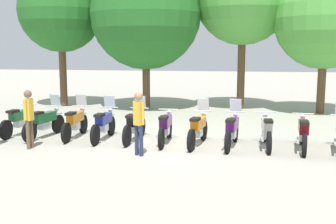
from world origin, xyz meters
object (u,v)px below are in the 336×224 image
Objects in this scene: motorcycle_2 at (75,122)px; motorcycle_5 at (165,127)px; motorcycle_3 at (104,124)px; motorcycle_9 at (303,133)px; motorcycle_1 at (45,122)px; person_1 at (29,114)px; tree_1 at (146,14)px; motorcycle_7 at (232,130)px; tree_3 at (325,18)px; person_0 at (139,118)px; tree_0 at (61,10)px; motorcycle_4 at (135,125)px; motorcycle_0 at (20,120)px; motorcycle_8 at (267,131)px; motorcycle_6 at (198,128)px.

motorcycle_2 is 3.06m from motorcycle_5.
motorcycle_3 is 6.10m from motorcycle_9.
person_1 is (0.25, -1.52, 0.49)m from motorcycle_1.
motorcycle_5 is at bearing -73.27° from tree_1.
motorcycle_2 is 7.92m from tree_1.
motorcycle_7 is 0.34× the size of tree_3.
motorcycle_1 is at bearing -105.52° from tree_1.
person_0 is (-2.50, -1.47, 0.52)m from motorcycle_7.
motorcycle_7 is at bearing -60.11° from tree_1.
motorcycle_7 is at bearing -95.00° from motorcycle_5.
motorcycle_4 is at bearing -52.89° from tree_0.
motorcycle_2 is 1.25× the size of person_0.
motorcycle_8 is (8.12, -0.51, 0.00)m from motorcycle_0.
motorcycle_0 is at bearing 93.69° from motorcycle_6.
tree_1 is at bearing 16.20° from motorcycle_5.
motorcycle_5 is 10.68m from tree_0.
motorcycle_6 is at bearing 94.05° from motorcycle_9.
person_0 reaches higher than motorcycle_7.
person_1 is at bearing 121.57° from motorcycle_4.
motorcycle_1 and motorcycle_2 have the same top height.
motorcycle_0 is 5.08m from person_0.
motorcycle_3 is at bearing -139.57° from tree_3.
motorcycle_3 is 0.32× the size of tree_0.
motorcycle_3 is 2.42m from person_0.
person_0 is at bearing -110.15° from motorcycle_0.
motorcycle_7 is (6.09, -0.35, 0.00)m from motorcycle_1.
motorcycle_1 is 5.08m from motorcycle_6.
tree_3 is at bearing -131.59° from person_1.
motorcycle_8 is 0.34× the size of tree_3.
motorcycle_7 is 1.25× the size of person_0.
person_1 reaches higher than motorcycle_3.
tree_0 is at bearing 15.22° from motorcycle_0.
motorcycle_5 is 0.34× the size of tree_3.
motorcycle_1 is 0.31× the size of tree_1.
person_0 is (-3.51, -1.54, 0.53)m from motorcycle_8.
tree_1 is at bearing 32.43° from motorcycle_6.
tree_3 is (8.93, 6.59, 3.67)m from motorcycle_2.
motorcycle_2 is at bearing 92.65° from motorcycle_7.
motorcycle_0 is 4.07m from motorcycle_4.
motorcycle_3 is 2.36m from person_1.
motorcycle_6 is 1.00× the size of motorcycle_9.
motorcycle_8 is (5.07, -0.23, -0.01)m from motorcycle_3.
motorcycle_3 is 5.08m from motorcycle_8.
person_0 reaches higher than motorcycle_6.
motorcycle_9 is at bearing -95.32° from motorcycle_2.
motorcycle_0 and motorcycle_5 have the same top height.
motorcycle_0 is 5.09m from motorcycle_5.
motorcycle_2 is 1.00× the size of motorcycle_3.
tree_1 reaches higher than motorcycle_2.
motorcycle_2 is 2.04m from motorcycle_4.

